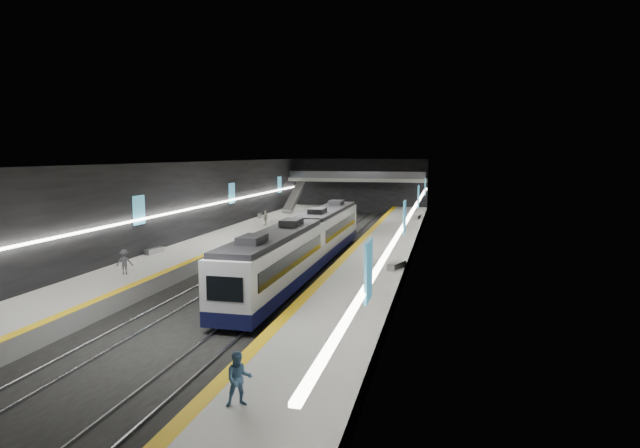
% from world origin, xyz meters
% --- Properties ---
extents(ground, '(70.00, 70.00, 0.00)m').
position_xyz_m(ground, '(0.00, 0.00, 0.00)').
color(ground, black).
rests_on(ground, ground).
extents(ceiling, '(20.00, 70.00, 0.04)m').
position_xyz_m(ceiling, '(0.00, 0.00, 8.00)').
color(ceiling, beige).
rests_on(ceiling, wall_left).
extents(wall_left, '(0.04, 70.00, 8.00)m').
position_xyz_m(wall_left, '(-10.00, 0.00, 4.00)').
color(wall_left, black).
rests_on(wall_left, ground).
extents(wall_right, '(0.04, 70.00, 8.00)m').
position_xyz_m(wall_right, '(10.00, 0.00, 4.00)').
color(wall_right, black).
rests_on(wall_right, ground).
extents(wall_back, '(20.00, 0.04, 8.00)m').
position_xyz_m(wall_back, '(0.00, 35.00, 4.00)').
color(wall_back, black).
rests_on(wall_back, ground).
extents(platform_left, '(5.00, 70.00, 1.00)m').
position_xyz_m(platform_left, '(-7.50, 0.00, 0.50)').
color(platform_left, slate).
rests_on(platform_left, ground).
extents(tile_surface_left, '(5.00, 70.00, 0.02)m').
position_xyz_m(tile_surface_left, '(-7.50, 0.00, 1.01)').
color(tile_surface_left, '#B1B1AC').
rests_on(tile_surface_left, platform_left).
extents(tactile_strip_left, '(0.60, 70.00, 0.02)m').
position_xyz_m(tactile_strip_left, '(-5.30, 0.00, 1.02)').
color(tactile_strip_left, yellow).
rests_on(tactile_strip_left, platform_left).
extents(platform_right, '(5.00, 70.00, 1.00)m').
position_xyz_m(platform_right, '(7.50, 0.00, 0.50)').
color(platform_right, slate).
rests_on(platform_right, ground).
extents(tile_surface_right, '(5.00, 70.00, 0.02)m').
position_xyz_m(tile_surface_right, '(7.50, 0.00, 1.01)').
color(tile_surface_right, '#B1B1AC').
rests_on(tile_surface_right, platform_right).
extents(tactile_strip_right, '(0.60, 70.00, 0.02)m').
position_xyz_m(tactile_strip_right, '(5.30, 0.00, 1.02)').
color(tactile_strip_right, yellow).
rests_on(tactile_strip_right, platform_right).
extents(rails, '(6.52, 70.00, 0.12)m').
position_xyz_m(rails, '(-0.00, 0.00, 0.06)').
color(rails, gray).
rests_on(rails, ground).
extents(train, '(2.69, 30.04, 3.60)m').
position_xyz_m(train, '(2.50, -5.85, 2.20)').
color(train, '#10123C').
rests_on(train, ground).
extents(ad_posters, '(19.94, 53.50, 2.20)m').
position_xyz_m(ad_posters, '(-0.00, 1.00, 4.50)').
color(ad_posters, '#43A4CB').
rests_on(ad_posters, wall_left).
extents(cove_light_left, '(0.25, 68.60, 0.12)m').
position_xyz_m(cove_light_left, '(-9.80, 0.00, 3.80)').
color(cove_light_left, white).
rests_on(cove_light_left, wall_left).
extents(cove_light_right, '(0.25, 68.60, 0.12)m').
position_xyz_m(cove_light_right, '(9.80, 0.00, 3.80)').
color(cove_light_right, white).
rests_on(cove_light_right, wall_right).
extents(mezzanine_bridge, '(20.00, 3.00, 1.50)m').
position_xyz_m(mezzanine_bridge, '(0.00, 32.93, 5.04)').
color(mezzanine_bridge, gray).
rests_on(mezzanine_bridge, wall_left).
extents(escalator, '(1.20, 7.50, 3.92)m').
position_xyz_m(escalator, '(-7.50, 26.00, 2.90)').
color(escalator, '#99999E').
rests_on(escalator, platform_left).
extents(bench_left_near, '(0.82, 1.82, 0.43)m').
position_xyz_m(bench_left_near, '(-9.39, -6.96, 1.21)').
color(bench_left_near, '#99999E').
rests_on(bench_left_near, platform_left).
extents(bench_left_far, '(1.06, 1.90, 0.45)m').
position_xyz_m(bench_left_far, '(-9.45, 17.38, 1.22)').
color(bench_left_far, '#99999E').
rests_on(bench_left_far, platform_left).
extents(bench_right_near, '(1.16, 2.01, 0.47)m').
position_xyz_m(bench_right_near, '(9.50, -8.26, 1.24)').
color(bench_right_near, '#99999E').
rests_on(bench_right_near, platform_right).
extents(bench_right_far, '(0.84, 2.02, 0.48)m').
position_xyz_m(bench_right_far, '(9.35, 20.05, 1.24)').
color(bench_right_far, '#99999E').
rests_on(bench_right_far, platform_right).
extents(passenger_right_a, '(0.55, 0.66, 1.56)m').
position_xyz_m(passenger_right_a, '(7.35, -6.68, 1.78)').
color(passenger_right_a, '#CD5F4C').
rests_on(passenger_right_a, platform_right).
extents(passenger_right_b, '(1.04, 0.95, 1.71)m').
position_xyz_m(passenger_right_b, '(6.58, -29.27, 1.86)').
color(passenger_right_b, teal).
rests_on(passenger_right_b, platform_right).
extents(passenger_left_a, '(0.56, 1.00, 1.60)m').
position_xyz_m(passenger_left_a, '(-6.42, 10.84, 1.80)').
color(passenger_left_a, beige).
rests_on(passenger_left_a, platform_left).
extents(passenger_left_b, '(1.19, 0.92, 1.62)m').
position_xyz_m(passenger_left_b, '(-7.35, -14.00, 1.81)').
color(passenger_left_b, '#47474F').
rests_on(passenger_left_b, platform_left).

